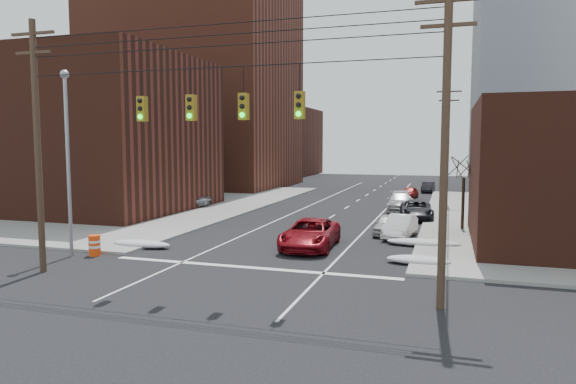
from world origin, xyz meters
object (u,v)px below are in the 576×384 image
Objects in this scene: parked_car_c at (416,210)px; parked_car_e at (409,193)px; lot_car_a at (184,199)px; lot_car_b at (182,197)px; parked_car_a at (388,225)px; lot_car_c at (110,203)px; red_pickup at (310,234)px; construction_barrel at (95,245)px; lot_car_d at (153,197)px; parked_car_b at (400,226)px; parked_car_d at (400,202)px; parked_car_f at (428,187)px.

parked_car_e is at bearing 90.38° from parked_car_c.
lot_car_b is (-0.48, 0.62, 0.10)m from lot_car_a.
parked_car_a is 0.88× the size of lot_car_c.
red_pickup is at bearing -89.51° from parked_car_e.
construction_barrel is (-13.30, -33.07, -0.07)m from parked_car_e.
parked_car_a is 3.50× the size of construction_barrel.
red_pickup is 1.12× the size of parked_car_c.
parked_car_b is at bearing -128.70° from lot_car_d.
parked_car_e is 0.85× the size of lot_car_c.
lot_car_c is (-4.39, -4.47, -0.16)m from lot_car_b.
parked_car_c is 25.17m from lot_car_c.
lot_car_c is (-23.36, -7.68, -0.02)m from parked_car_d.
parked_car_c is at bearing -87.58° from parked_car_f.
parked_car_a is 29.81m from parked_car_f.
parked_car_d is 10.58m from parked_car_e.
parked_car_e is at bearing 92.62° from parked_car_a.
lot_car_a is 1.07× the size of lot_car_d.
lot_car_d is 3.60× the size of construction_barrel.
construction_barrel is at bearing -135.22° from parked_car_c.
lot_car_c reaches higher than construction_barrel.
parked_car_c is 1.21× the size of lot_car_c.
lot_car_c is (-23.64, 4.10, 0.13)m from parked_car_a.
parked_car_c reaches higher than parked_car_b.
parked_car_a is at bearing 142.11° from parked_car_b.
red_pickup reaches higher than lot_car_a.
lot_car_b is 1.31× the size of lot_car_c.
lot_car_a reaches higher than parked_car_f.
parked_car_f reaches higher than parked_car_e.
parked_car_d is (-1.13, 12.61, 0.10)m from parked_car_b.
parked_car_d is at bearing -64.12° from lot_car_c.
parked_car_b is at bearing -93.71° from lot_car_c.
lot_car_b reaches higher than parked_car_f.
parked_car_b is at bearing -137.36° from lot_car_a.
lot_car_d reaches higher than parked_car_a.
red_pickup is 20.30m from lot_car_a.
parked_car_a is 0.89× the size of parked_car_b.
parked_car_d is at bearing 93.27° from parked_car_a.
parked_car_b is at bearing -89.81° from parked_car_d.
red_pickup reaches higher than parked_car_b.
parked_car_e reaches higher than construction_barrel.
lot_car_b is at bearing 157.89° from parked_car_a.
construction_barrel is (-13.30, -22.49, -0.24)m from parked_car_d.
parked_car_c is 1.42× the size of parked_car_e.
parked_car_e is 29.65m from lot_car_c.
parked_car_b is at bearing -42.46° from parked_car_a.
red_pickup is at bearing -143.36° from lot_car_d.
parked_car_d is at bearing -101.52° from lot_car_a.
parked_car_b is at bearing -99.02° from parked_car_c.
parked_car_a is 0.73× the size of parked_car_c.
parked_car_a is at bearing 38.24° from construction_barrel.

